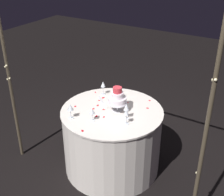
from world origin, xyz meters
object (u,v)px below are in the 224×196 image
wine_glass_0 (126,113)px  wine_glass_3 (92,111)px  main_table (112,139)px  wine_glass_4 (70,108)px  decorative_arch (88,55)px  wine_glass_2 (126,108)px  wine_glass_1 (103,85)px  cake_knife (103,103)px  tiered_cake (117,98)px

wine_glass_0 → wine_glass_3: bearing=21.1°
main_table → wine_glass_4: 0.69m
wine_glass_3 → decorative_arch: bearing=118.3°
wine_glass_4 → decorative_arch: bearing=170.4°
wine_glass_2 → wine_glass_1: bearing=-33.9°
cake_knife → decorative_arch: bearing=109.4°
wine_glass_0 → wine_glass_3: 0.36m
decorative_arch → wine_glass_0: 0.75m
wine_glass_0 → wine_glass_4: size_ratio=0.99×
decorative_arch → wine_glass_3: bearing=-61.7°
cake_knife → wine_glass_2: bearing=158.8°
main_table → wine_glass_1: 0.65m
main_table → wine_glass_4: wine_glass_4 is taller
decorative_arch → wine_glass_1: 0.99m
tiered_cake → wine_glass_4: size_ratio=1.73×
wine_glass_3 → wine_glass_0: bearing=-158.9°
wine_glass_0 → cake_knife: (0.44, -0.24, -0.12)m
decorative_arch → wine_glass_2: 0.76m
wine_glass_0 → wine_glass_2: bearing=-61.7°
wine_glass_1 → cake_knife: wine_glass_1 is taller
wine_glass_1 → wine_glass_2: bearing=146.1°
decorative_arch → wine_glass_2: decorative_arch is taller
wine_glass_4 → tiered_cake: bearing=-131.6°
wine_glass_0 → tiered_cake: bearing=-40.5°
wine_glass_0 → wine_glass_3: wine_glass_0 is taller
main_table → tiered_cake: size_ratio=3.95×
tiered_cake → cake_knife: tiered_cake is taller
cake_knife → tiered_cake: bearing=164.6°
tiered_cake → cake_knife: bearing=-15.4°
wine_glass_3 → wine_glass_1: bearing=-68.2°
decorative_arch → main_table: (-0.00, -0.41, -1.16)m
decorative_arch → main_table: bearing=-90.2°
main_table → wine_glass_1: bearing=-43.2°
wine_glass_0 → wine_glass_3: (0.33, 0.13, -0.01)m
wine_glass_2 → wine_glass_0: bearing=118.3°
wine_glass_1 → wine_glass_2: (-0.51, 0.34, 0.00)m
wine_glass_4 → cake_knife: 0.48m
wine_glass_3 → cake_knife: bearing=-73.8°
tiered_cake → wine_glass_2: bearing=151.2°
wine_glass_1 → wine_glass_4: size_ratio=1.04×
decorative_arch → wine_glass_2: bearing=-122.2°
main_table → wine_glass_0: 0.60m
wine_glass_1 → wine_glass_4: 0.64m
wine_glass_0 → wine_glass_4: 0.59m
tiered_cake → wine_glass_3: bearing=68.3°
wine_glass_1 → wine_glass_2: size_ratio=1.00×
wine_glass_4 → cake_knife: bearing=-103.8°
decorative_arch → cake_knife: size_ratio=9.97×
wine_glass_4 → cake_knife: wine_glass_4 is taller
decorative_arch → wine_glass_2: (-0.22, -0.34, -0.65)m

